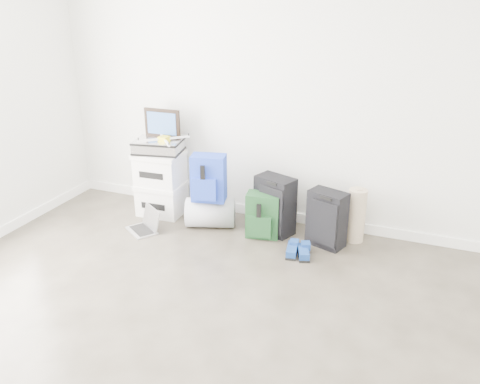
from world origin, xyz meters
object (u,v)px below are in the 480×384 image
at_px(briefcase, 159,146).
at_px(large_suitcase, 275,205).
at_px(carry_on, 327,219).
at_px(laptop, 146,225).
at_px(duffel_bag, 210,213).
at_px(boxes_stack, 161,183).

relative_size(briefcase, large_suitcase, 0.81).
bearing_deg(carry_on, briefcase, -163.72).
bearing_deg(carry_on, laptop, -149.63).
bearing_deg(duffel_bag, large_suitcase, -9.29).
height_order(boxes_stack, briefcase, briefcase).
bearing_deg(carry_on, duffel_bag, -159.84).
xyz_separation_m(briefcase, large_suitcase, (1.26, -0.00, -0.46)).
bearing_deg(briefcase, large_suitcase, -11.03).
distance_m(duffel_bag, carry_on, 1.18).
bearing_deg(carry_on, large_suitcase, -169.68).
xyz_separation_m(briefcase, duffel_bag, (0.62, -0.11, -0.60)).
distance_m(briefcase, large_suitcase, 1.34).
relative_size(large_suitcase, carry_on, 1.07).
xyz_separation_m(boxes_stack, large_suitcase, (1.26, -0.00, -0.05)).
distance_m(large_suitcase, laptop, 1.30).
xyz_separation_m(duffel_bag, laptop, (-0.56, -0.33, -0.09)).
distance_m(carry_on, laptop, 1.78).
relative_size(briefcase, carry_on, 0.87).
bearing_deg(briefcase, laptop, -93.57).
distance_m(boxes_stack, carry_on, 1.79).
bearing_deg(briefcase, carry_on, -13.56).
distance_m(large_suitcase, carry_on, 0.54).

